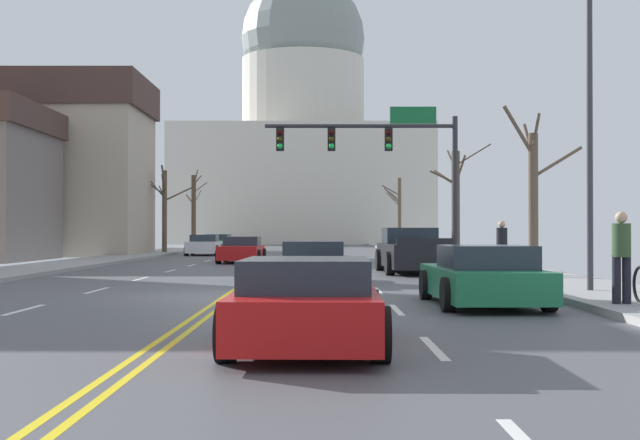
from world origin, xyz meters
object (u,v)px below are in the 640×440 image
at_px(sedan_near_03, 307,304).
at_px(sedan_oncoming_02, 218,243).
at_px(pedestrian_01, 502,244).
at_px(street_lamp_right, 576,81).
at_px(sedan_near_02, 483,277).
at_px(sedan_oncoming_00, 242,250).
at_px(pickup_truck_near_00, 412,252).
at_px(pedestrian_00, 621,252).
at_px(sedan_near_01, 314,264).
at_px(sedan_oncoming_01, 204,246).
at_px(signal_gantry, 385,151).

distance_m(sedan_near_03, sedan_oncoming_02, 50.81).
bearing_deg(pedestrian_01, street_lamp_right, -89.11).
distance_m(sedan_near_02, sedan_oncoming_00, 23.94).
height_order(pickup_truck_near_00, sedan_near_03, pickup_truck_near_00).
bearing_deg(street_lamp_right, pedestrian_00, -94.38).
height_order(sedan_near_01, sedan_near_02, sedan_near_02).
height_order(sedan_oncoming_01, sedan_oncoming_02, sedan_oncoming_01).
xyz_separation_m(street_lamp_right, sedan_near_03, (-6.00, -8.49, -4.35)).
height_order(pickup_truck_near_00, sedan_oncoming_01, pickup_truck_near_00).
distance_m(sedan_oncoming_00, sedan_oncoming_02, 21.62).
xyz_separation_m(sedan_near_01, pedestrian_01, (5.88, 2.60, 0.51)).
height_order(street_lamp_right, sedan_oncoming_02, street_lamp_right).
bearing_deg(sedan_oncoming_02, sedan_oncoming_01, -88.33).
relative_size(sedan_oncoming_01, pedestrian_01, 2.67).
height_order(sedan_near_03, pedestrian_01, pedestrian_01).
xyz_separation_m(sedan_near_03, pedestrian_00, (5.72, 4.84, 0.54)).
height_order(pickup_truck_near_00, pedestrian_00, pedestrian_00).
bearing_deg(pedestrian_00, sedan_oncoming_02, 105.85).
bearing_deg(sedan_oncoming_00, sedan_near_03, -83.12).
distance_m(signal_gantry, pickup_truck_near_00, 6.13).
xyz_separation_m(signal_gantry, pickup_truck_near_00, (0.60, -4.57, -4.05)).
xyz_separation_m(sedan_near_01, pedestrian_00, (5.72, -8.45, 0.54)).
xyz_separation_m(signal_gantry, sedan_near_02, (0.58, -17.89, -4.22)).
height_order(pedestrian_00, pedestrian_01, pedestrian_00).
bearing_deg(sedan_oncoming_01, pickup_truck_near_00, -64.60).
xyz_separation_m(sedan_near_03, pedestrian_01, (5.89, 15.90, 0.51)).
height_order(street_lamp_right, sedan_oncoming_00, street_lamp_right).
bearing_deg(sedan_near_02, pedestrian_00, -28.23).
bearing_deg(signal_gantry, sedan_oncoming_02, 110.84).
bearing_deg(street_lamp_right, sedan_oncoming_01, 111.55).
xyz_separation_m(pickup_truck_near_00, sedan_near_02, (-0.03, -13.32, -0.17)).
relative_size(sedan_near_03, pedestrian_00, 2.55).
distance_m(sedan_near_01, sedan_oncoming_00, 16.09).
height_order(sedan_near_01, sedan_oncoming_01, sedan_oncoming_01).
bearing_deg(sedan_near_01, pedestrian_01, 23.85).
relative_size(sedan_near_02, pedestrian_01, 2.77).
xyz_separation_m(signal_gantry, pedestrian_00, (2.89, -19.13, -3.69)).
xyz_separation_m(street_lamp_right, sedan_near_01, (-6.00, 4.81, -4.35)).
xyz_separation_m(pickup_truck_near_00, pedestrian_00, (2.29, -14.56, 0.36)).
xyz_separation_m(pickup_truck_near_00, pedestrian_01, (2.45, -3.51, 0.33)).
bearing_deg(sedan_near_03, sedan_oncoming_02, 98.13).
distance_m(sedan_near_02, pedestrian_00, 2.68).
bearing_deg(pedestrian_00, sedan_near_03, -139.76).
height_order(sedan_oncoming_00, sedan_oncoming_01, sedan_oncoming_01).
bearing_deg(pedestrian_00, pedestrian_01, 89.15).
xyz_separation_m(signal_gantry, pedestrian_01, (3.05, -8.07, -3.72)).
relative_size(street_lamp_right, pickup_truck_near_00, 1.39).
bearing_deg(pedestrian_00, sedan_near_01, 124.07).
distance_m(street_lamp_right, pedestrian_01, 8.35).
bearing_deg(sedan_oncoming_01, street_lamp_right, -68.45).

